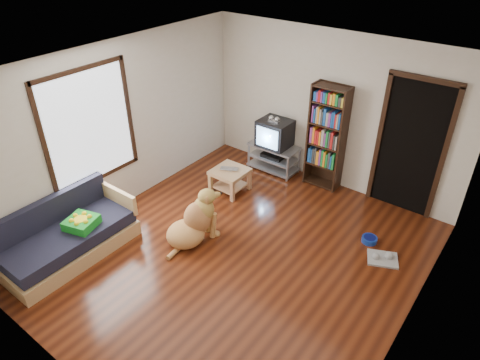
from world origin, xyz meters
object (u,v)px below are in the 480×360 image
Objects in this scene: dog_bowl at (369,240)px; grey_rag at (383,259)px; crt_tv at (275,133)px; laptop at (229,170)px; dog at (194,223)px; green_cushion at (82,223)px; coffee_table at (230,176)px; sofa at (69,238)px; bookshelf at (327,132)px; tv_stand at (274,156)px.

dog_bowl is 0.39m from grey_rag.
crt_tv reaches higher than dog_bowl.
laptop is 1.16m from crt_tv.
green_cushion is at bearing -134.15° from dog.
dog is (0.40, -1.34, 0.02)m from coffee_table.
crt_tv is at bearing 52.29° from laptop.
dog is (1.18, 1.25, 0.04)m from sofa.
bookshelf is 1.81× the size of dog.
tv_stand is (0.85, 3.46, -0.21)m from green_cushion.
laptop is 0.17× the size of bookshelf.
bookshelf is at bearing 44.61° from coffee_table.
laptop is at bearing 73.18° from sofa.
dog reaches higher than laptop.
grey_rag is 0.44× the size of tv_stand.
coffee_table is at bearing -100.65° from crt_tv.
sofa is 3.27× the size of coffee_table.
dog is at bearing 46.79° from sofa.
grey_rag is 2.90m from crt_tv.
tv_stand reaches higher than coffee_table.
dog is (-2.05, -1.48, 0.26)m from dog_bowl.
sofa is at bearing -133.21° from dog.
crt_tv is 0.58× the size of dog.
laptop reaches higher than dog_bowl.
grey_rag is (2.75, -0.07, -0.40)m from laptop.
bookshelf reaches higher than coffee_table.
crt_tv is 0.32× the size of sofa.
tv_stand reaches higher than grey_rag.
coffee_table reaches higher than grey_rag.
sofa is (-0.97, -3.65, -0.48)m from crt_tv.
tv_stand is 2.39m from dog.
dog_bowl is 4.24m from sofa.
green_cushion is 3.60m from crt_tv.
dog reaches higher than green_cushion.
bookshelf is 1.77m from coffee_table.
dog_bowl is at bearing -23.21° from laptop.
green_cushion is 1.72× the size of dog_bowl.
grey_rag is at bearing 17.99° from green_cushion.
crt_tv is at bearing -175.68° from bookshelf.
laptop is at bearing -100.36° from crt_tv.
dog is (0.20, -2.38, 0.03)m from tv_stand.
crt_tv reaches higher than laptop.
dog is (-0.75, -2.47, -0.70)m from bookshelf.
bookshelf is (-1.30, 0.99, 0.96)m from dog_bowl.
laptop is 0.56× the size of coffee_table.
tv_stand is 0.50× the size of sofa.
bookshelf is (1.15, 1.16, 0.59)m from laptop.
dog_bowl is at bearing 35.92° from dog.
crt_tv is 1.18m from coffee_table.
tv_stand reaches higher than dog_bowl.
laptop reaches higher than coffee_table.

